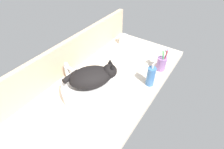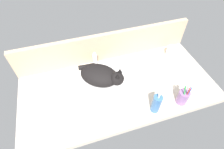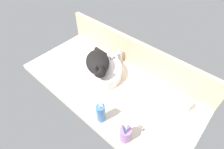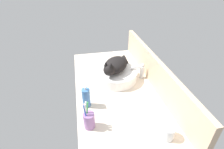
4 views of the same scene
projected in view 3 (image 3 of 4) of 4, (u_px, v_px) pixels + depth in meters
The scene contains 8 objects.
ground_plane at pixel (109, 86), 131.89cm from camera, with size 134.83×63.99×4.00cm, color beige.
backsplash_panel at pixel (135, 53), 137.79cm from camera, with size 134.83×3.60×23.19cm, color #CCAD8C.
sink_basin at pixel (98, 71), 134.09cm from camera, with size 35.97×35.97×8.34cm, color white.
cat at pixel (98, 63), 126.02cm from camera, with size 30.19×28.64×14.00cm.
faucet at pixel (118, 56), 141.96cm from camera, with size 3.87×11.86×13.60cm.
soap_dispenser at pixel (101, 113), 105.31cm from camera, with size 5.44×5.44×16.94cm.
toothbrush_cup at pixel (125, 134), 97.59cm from camera, with size 6.74×6.74×18.72cm.
water_glass at pixel (185, 105), 113.52cm from camera, with size 7.80×7.80×7.93cm.
Camera 3 is at (58.21, -62.44, 98.93)cm, focal length 28.00 mm.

